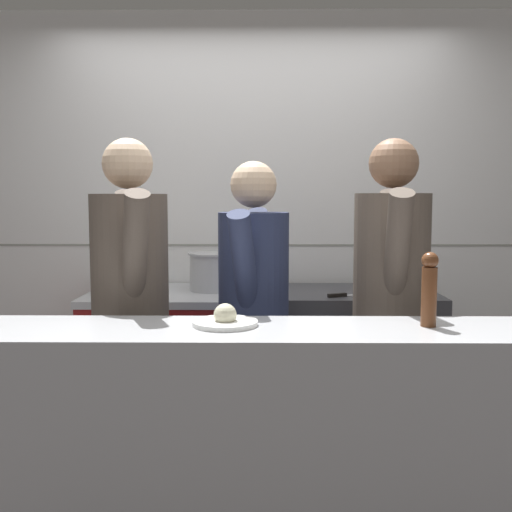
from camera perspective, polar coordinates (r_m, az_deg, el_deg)
name	(u,v)px	position (r m, az deg, el deg)	size (l,w,h in m)	color
wall_back_tiled	(255,221)	(3.83, -0.11, 3.33)	(8.00, 0.06, 2.60)	white
oven_range	(172,368)	(3.60, -8.01, -10.51)	(0.94, 0.71, 0.91)	maroon
prep_counter	(345,369)	(3.60, 8.46, -10.57)	(1.02, 0.65, 0.91)	#38383D
pass_counter	(263,457)	(2.37, 0.67, -18.56)	(2.42, 0.45, 0.97)	#B7BABF
stock_pot	(128,273)	(3.56, -12.12, -1.56)	(0.35, 0.35, 0.20)	beige
sauce_pot	(214,270)	(3.52, -4.00, -1.37)	(0.30, 0.30, 0.22)	#B7BABF
chefs_knife	(355,295)	(3.34, 9.38, -3.65)	(0.38, 0.19, 0.02)	#B7BABF
plated_dish_main	(225,320)	(2.25, -2.95, -6.11)	(0.25, 0.25, 0.09)	white
pepper_mill	(429,288)	(2.31, 16.17, -2.91)	(0.06, 0.06, 0.28)	brown
chef_head_cook	(131,306)	(2.81, -11.86, -4.69)	(0.44, 0.74, 1.72)	black
chef_sous	(254,315)	(2.82, -0.23, -5.67)	(0.39, 0.71, 1.62)	black
chef_line	(391,303)	(2.88, 12.69, -4.44)	(0.38, 0.75, 1.72)	black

